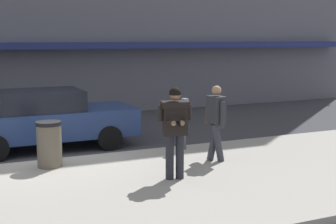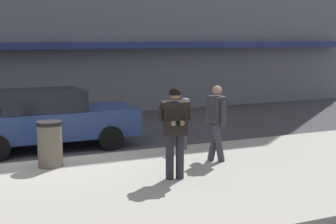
{
  "view_description": "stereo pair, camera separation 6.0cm",
  "coord_description": "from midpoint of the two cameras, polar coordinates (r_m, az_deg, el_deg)",
  "views": [
    {
      "loc": [
        -1.71,
        -10.76,
        2.86
      ],
      "look_at": [
        1.8,
        -2.84,
        1.49
      ],
      "focal_mm": 50.0,
      "sensor_mm": 36.0,
      "label": 1
    },
    {
      "loc": [
        -1.65,
        -10.78,
        2.86
      ],
      "look_at": [
        1.8,
        -2.84,
        1.49
      ],
      "focal_mm": 50.0,
      "sensor_mm": 36.0,
      "label": 2
    }
  ],
  "objects": [
    {
      "name": "parking_meter",
      "position": [
        11.46,
        1.92,
        -0.52
      ],
      "size": [
        0.12,
        0.18,
        1.27
      ],
      "color": "#4C4C51",
      "rests_on": "sidewalk"
    },
    {
      "name": "sidewalk",
      "position": [
        8.82,
        -5.02,
        -9.5
      ],
      "size": [
        32.0,
        5.3,
        0.14
      ],
      "primitive_type": "cube",
      "color": "#A8A399",
      "rests_on": "ground"
    },
    {
      "name": "pedestrian_with_bag",
      "position": [
        10.43,
        5.67,
        -0.75
      ],
      "size": [
        0.34,
        0.72,
        1.7
      ],
      "color": "#33333D",
      "rests_on": "sidewalk"
    },
    {
      "name": "trash_bin",
      "position": [
        10.29,
        -14.44,
        -3.8
      ],
      "size": [
        0.55,
        0.55,
        0.98
      ],
      "color": "#665B4C",
      "rests_on": "sidewalk"
    },
    {
      "name": "ground_plane",
      "position": [
        11.27,
        -14.63,
        -6.02
      ],
      "size": [
        80.0,
        80.0,
        0.0
      ],
      "primitive_type": "plane",
      "color": "#3D3D42"
    },
    {
      "name": "parked_sedan_mid",
      "position": [
        12.57,
        -14.75,
        -0.8
      ],
      "size": [
        4.52,
        1.96,
        1.54
      ],
      "color": "navy",
      "rests_on": "ground"
    },
    {
      "name": "man_texting_on_phone",
      "position": [
        8.97,
        0.66,
        -1.35
      ],
      "size": [
        0.63,
        0.64,
        1.81
      ],
      "color": "#23232B",
      "rests_on": "sidewalk"
    },
    {
      "name": "curb_paint_line",
      "position": [
        11.51,
        -9.73,
        -5.53
      ],
      "size": [
        28.0,
        0.12,
        0.01
      ],
      "primitive_type": "cube",
      "color": "silver",
      "rests_on": "ground"
    }
  ]
}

